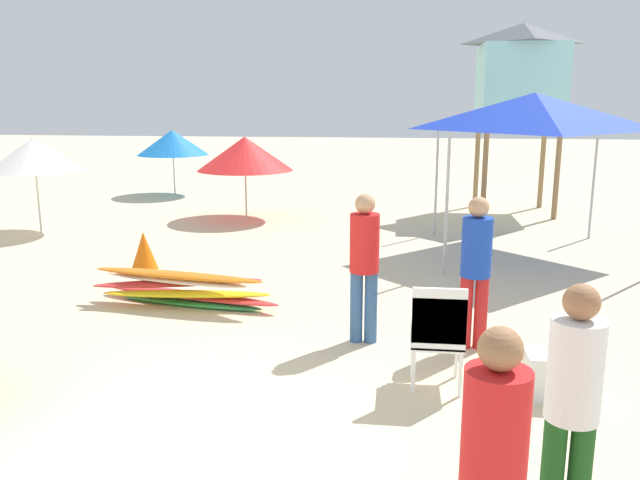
{
  "coord_description": "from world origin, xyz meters",
  "views": [
    {
      "loc": [
        1.74,
        -4.36,
        2.65
      ],
      "look_at": [
        0.78,
        3.37,
        0.93
      ],
      "focal_mm": 36.2,
      "sensor_mm": 36.0,
      "label": 1
    }
  ],
  "objects_px": {
    "lifeguard_near_center": "(573,396)",
    "lifeguard_tower": "(521,75)",
    "cooler_box": "(555,376)",
    "traffic_cone_near": "(144,250)",
    "beach_umbrella_mid": "(245,153)",
    "lifeguard_near_right": "(493,463)",
    "surfboard_pile": "(183,288)",
    "popup_canopy": "(534,112)",
    "lifeguard_near_left": "(476,263)",
    "stacked_plastic_chairs": "(438,328)",
    "beach_umbrella_left": "(34,154)",
    "beach_umbrella_far": "(173,142)",
    "lifeguard_far_right": "(364,258)"
  },
  "relations": [
    {
      "from": "lifeguard_near_center",
      "to": "beach_umbrella_left",
      "type": "height_order",
      "value": "beach_umbrella_left"
    },
    {
      "from": "stacked_plastic_chairs",
      "to": "lifeguard_near_center",
      "type": "distance_m",
      "value": 2.09
    },
    {
      "from": "lifeguard_near_left",
      "to": "surfboard_pile",
      "type": "bearing_deg",
      "value": 164.34
    },
    {
      "from": "beach_umbrella_left",
      "to": "beach_umbrella_far",
      "type": "bearing_deg",
      "value": 80.12
    },
    {
      "from": "surfboard_pile",
      "to": "cooler_box",
      "type": "distance_m",
      "value": 4.7
    },
    {
      "from": "surfboard_pile",
      "to": "popup_canopy",
      "type": "distance_m",
      "value": 6.43
    },
    {
      "from": "beach_umbrella_left",
      "to": "cooler_box",
      "type": "height_order",
      "value": "beach_umbrella_left"
    },
    {
      "from": "lifeguard_far_right",
      "to": "lifeguard_tower",
      "type": "height_order",
      "value": "lifeguard_tower"
    },
    {
      "from": "beach_umbrella_left",
      "to": "cooler_box",
      "type": "relative_size",
      "value": 3.61
    },
    {
      "from": "lifeguard_near_left",
      "to": "lifeguard_near_center",
      "type": "height_order",
      "value": "lifeguard_near_left"
    },
    {
      "from": "beach_umbrella_mid",
      "to": "traffic_cone_near",
      "type": "distance_m",
      "value": 4.65
    },
    {
      "from": "popup_canopy",
      "to": "beach_umbrella_mid",
      "type": "relative_size",
      "value": 1.41
    },
    {
      "from": "beach_umbrella_left",
      "to": "beach_umbrella_far",
      "type": "relative_size",
      "value": 0.96
    },
    {
      "from": "stacked_plastic_chairs",
      "to": "traffic_cone_near",
      "type": "bearing_deg",
      "value": 138.54
    },
    {
      "from": "lifeguard_near_left",
      "to": "lifeguard_tower",
      "type": "relative_size",
      "value": 0.39
    },
    {
      "from": "stacked_plastic_chairs",
      "to": "lifeguard_near_right",
      "type": "height_order",
      "value": "lifeguard_near_right"
    },
    {
      "from": "lifeguard_near_left",
      "to": "stacked_plastic_chairs",
      "type": "bearing_deg",
      "value": -111.77
    },
    {
      "from": "lifeguard_tower",
      "to": "lifeguard_near_left",
      "type": "bearing_deg",
      "value": -101.93
    },
    {
      "from": "stacked_plastic_chairs",
      "to": "beach_umbrella_left",
      "type": "relative_size",
      "value": 0.54
    },
    {
      "from": "lifeguard_near_center",
      "to": "beach_umbrella_left",
      "type": "bearing_deg",
      "value": 134.73
    },
    {
      "from": "lifeguard_far_right",
      "to": "traffic_cone_near",
      "type": "bearing_deg",
      "value": 143.19
    },
    {
      "from": "stacked_plastic_chairs",
      "to": "lifeguard_near_left",
      "type": "bearing_deg",
      "value": 68.23
    },
    {
      "from": "popup_canopy",
      "to": "beach_umbrella_left",
      "type": "bearing_deg",
      "value": 175.52
    },
    {
      "from": "stacked_plastic_chairs",
      "to": "lifeguard_near_center",
      "type": "relative_size",
      "value": 0.63
    },
    {
      "from": "lifeguard_near_left",
      "to": "lifeguard_near_center",
      "type": "distance_m",
      "value": 3.07
    },
    {
      "from": "lifeguard_far_right",
      "to": "cooler_box",
      "type": "relative_size",
      "value": 3.17
    },
    {
      "from": "stacked_plastic_chairs",
      "to": "lifeguard_near_center",
      "type": "bearing_deg",
      "value": -71.12
    },
    {
      "from": "lifeguard_near_center",
      "to": "lifeguard_tower",
      "type": "height_order",
      "value": "lifeguard_tower"
    },
    {
      "from": "cooler_box",
      "to": "traffic_cone_near",
      "type": "bearing_deg",
      "value": 144.35
    },
    {
      "from": "beach_umbrella_mid",
      "to": "surfboard_pile",
      "type": "bearing_deg",
      "value": -84.17
    },
    {
      "from": "surfboard_pile",
      "to": "traffic_cone_near",
      "type": "bearing_deg",
      "value": 125.13
    },
    {
      "from": "lifeguard_near_left",
      "to": "beach_umbrella_left",
      "type": "relative_size",
      "value": 0.88
    },
    {
      "from": "lifeguard_tower",
      "to": "beach_umbrella_mid",
      "type": "height_order",
      "value": "lifeguard_tower"
    },
    {
      "from": "lifeguard_far_right",
      "to": "popup_canopy",
      "type": "relative_size",
      "value": 0.56
    },
    {
      "from": "lifeguard_near_right",
      "to": "popup_canopy",
      "type": "height_order",
      "value": "popup_canopy"
    },
    {
      "from": "lifeguard_near_right",
      "to": "lifeguard_tower",
      "type": "height_order",
      "value": "lifeguard_tower"
    },
    {
      "from": "beach_umbrella_far",
      "to": "cooler_box",
      "type": "distance_m",
      "value": 14.01
    },
    {
      "from": "surfboard_pile",
      "to": "lifeguard_near_left",
      "type": "distance_m",
      "value": 3.78
    },
    {
      "from": "beach_umbrella_mid",
      "to": "lifeguard_tower",
      "type": "bearing_deg",
      "value": 14.33
    },
    {
      "from": "lifeguard_near_center",
      "to": "beach_umbrella_far",
      "type": "bearing_deg",
      "value": 118.16
    },
    {
      "from": "surfboard_pile",
      "to": "lifeguard_near_right",
      "type": "distance_m",
      "value": 5.88
    },
    {
      "from": "lifeguard_tower",
      "to": "lifeguard_far_right",
      "type": "bearing_deg",
      "value": -109.15
    },
    {
      "from": "lifeguard_near_right",
      "to": "beach_umbrella_left",
      "type": "height_order",
      "value": "beach_umbrella_left"
    },
    {
      "from": "popup_canopy",
      "to": "beach_umbrella_far",
      "type": "xyz_separation_m",
      "value": [
        -8.41,
        6.04,
        -0.98
      ]
    },
    {
      "from": "traffic_cone_near",
      "to": "beach_umbrella_far",
      "type": "bearing_deg",
      "value": 106.13
    },
    {
      "from": "lifeguard_tower",
      "to": "cooler_box",
      "type": "bearing_deg",
      "value": -97.16
    },
    {
      "from": "surfboard_pile",
      "to": "popup_canopy",
      "type": "height_order",
      "value": "popup_canopy"
    },
    {
      "from": "lifeguard_near_left",
      "to": "lifeguard_far_right",
      "type": "xyz_separation_m",
      "value": [
        -1.18,
        0.03,
        0.0
      ]
    },
    {
      "from": "popup_canopy",
      "to": "beach_umbrella_left",
      "type": "xyz_separation_m",
      "value": [
        -9.34,
        0.73,
        -0.87
      ]
    },
    {
      "from": "lifeguard_tower",
      "to": "beach_umbrella_far",
      "type": "bearing_deg",
      "value": 168.69
    }
  ]
}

